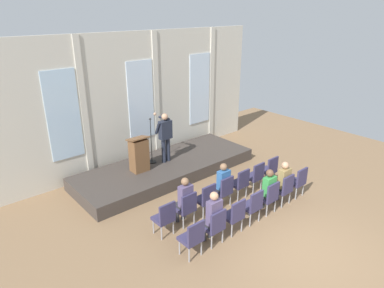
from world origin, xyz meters
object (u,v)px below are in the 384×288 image
(audience_r0_c3, at_px, (222,182))
(audience_r1_c5, at_px, (282,181))
(chair_r1_c2, at_px, (235,214))
(chair_r1_c3, at_px, (253,205))
(chair_r0_c6, at_px, (269,169))
(chair_r0_c2, at_px, (206,198))
(chair_r0_c4, at_px, (240,182))
(mic_stand, at_px, (152,153))
(chair_r0_c0, at_px, (165,217))
(audience_r1_c4, at_px, (267,189))
(chair_r0_c5, at_px, (255,175))
(chair_r1_c0, at_px, (193,237))
(chair_r0_c3, at_px, (224,190))
(lectern, at_px, (139,155))
(chair_r0_c1, at_px, (186,207))
(audience_r0_c1, at_px, (184,198))
(speaker, at_px, (165,134))
(chair_r1_c6, at_px, (298,180))
(chair_r1_c1, at_px, (215,225))
(chair_r1_c5, at_px, (284,188))
(audience_r1_c1, at_px, (213,215))
(chair_r1_c4, at_px, (269,196))

(audience_r0_c3, bearing_deg, audience_r1_c5, -37.26)
(chair_r1_c2, relative_size, chair_r1_c3, 1.00)
(audience_r0_c3, distance_m, chair_r0_c6, 2.05)
(chair_r0_c2, bearing_deg, chair_r0_c4, 0.00)
(mic_stand, height_order, audience_r0_c3, mic_stand)
(chair_r0_c0, xyz_separation_m, audience_r1_c4, (2.72, -0.95, 0.19))
(chair_r0_c6, distance_m, chair_r1_c2, 2.91)
(chair_r0_c5, distance_m, chair_r1_c0, 3.56)
(chair_r0_c3, bearing_deg, mic_stand, 96.41)
(lectern, height_order, chair_r0_c1, lectern)
(audience_r0_c1, bearing_deg, speaker, 62.37)
(chair_r0_c6, relative_size, chair_r1_c0, 1.00)
(audience_r0_c1, distance_m, chair_r1_c6, 3.59)
(chair_r0_c0, distance_m, chair_r1_c1, 1.24)
(chair_r0_c6, bearing_deg, audience_r1_c5, -125.51)
(chair_r0_c3, xyz_separation_m, chair_r0_c6, (2.04, 0.00, 0.00))
(audience_r0_c1, relative_size, chair_r1_c5, 1.43)
(chair_r0_c2, xyz_separation_m, chair_r0_c6, (2.72, 0.00, 0.00))
(chair_r0_c6, bearing_deg, chair_r1_c5, -123.32)
(speaker, relative_size, chair_r0_c2, 1.78)
(mic_stand, distance_m, chair_r1_c1, 4.20)
(chair_r1_c0, bearing_deg, chair_r0_c5, 16.92)
(audience_r1_c1, bearing_deg, chair_r1_c2, -6.53)
(chair_r1_c1, xyz_separation_m, audience_r1_c1, (0.00, 0.08, 0.23))
(audience_r1_c5, bearing_deg, chair_r1_c5, -90.00)
(audience_r0_c3, bearing_deg, audience_r0_c1, -179.95)
(speaker, bearing_deg, chair_r0_c3, -91.25)
(audience_r0_c3, xyz_separation_m, audience_r1_c4, (0.68, -1.03, -0.01))
(audience_r0_c3, height_order, chair_r0_c5, audience_r0_c3)
(chair_r0_c2, height_order, chair_r0_c5, same)
(chair_r0_c3, relative_size, chair_r1_c5, 1.00)
(mic_stand, relative_size, chair_r1_c2, 1.65)
(audience_r1_c5, bearing_deg, chair_r1_c1, -178.29)
(audience_r0_c3, xyz_separation_m, chair_r1_c5, (1.36, -1.12, -0.20))
(chair_r0_c5, xyz_separation_m, chair_r0_c6, (0.68, 0.00, 0.00))
(lectern, distance_m, audience_r0_c1, 2.72)
(audience_r1_c5, bearing_deg, mic_stand, 113.13)
(chair_r0_c4, relative_size, chair_r1_c4, 1.00)
(chair_r0_c5, relative_size, chair_r0_c6, 1.00)
(chair_r1_c5, bearing_deg, speaker, 108.73)
(speaker, distance_m, chair_r1_c6, 4.40)
(speaker, relative_size, chair_r1_c3, 1.78)
(chair_r0_c6, height_order, chair_r1_c5, same)
(chair_r1_c4, bearing_deg, chair_r0_c3, 123.32)
(chair_r0_c4, height_order, audience_r1_c4, audience_r1_c4)
(chair_r1_c2, height_order, chair_r1_c6, same)
(chair_r0_c5, xyz_separation_m, chair_r1_c2, (-2.04, -1.04, 0.00))
(chair_r1_c1, xyz_separation_m, chair_r1_c2, (0.68, 0.00, 0.00))
(chair_r1_c3, relative_size, audience_r1_c4, 0.72)
(chair_r1_c3, bearing_deg, chair_r1_c6, 0.00)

